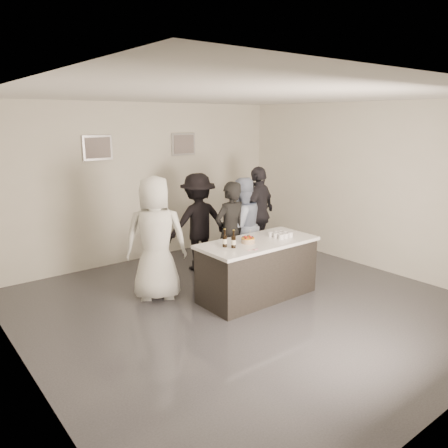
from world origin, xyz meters
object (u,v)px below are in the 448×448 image
at_px(beer_bottle_b, 234,239).
at_px(person_main_blue, 241,226).
at_px(person_guest_left, 156,238).
at_px(person_guest_right, 259,213).
at_px(cake, 248,241).
at_px(beer_bottle_a, 225,238).
at_px(bar_counter, 257,269).
at_px(person_guest_back, 198,222).
at_px(person_main_black, 230,233).

distance_m(beer_bottle_b, person_main_blue, 1.48).
distance_m(person_guest_left, person_guest_right, 2.59).
height_order(cake, person_main_blue, person_main_blue).
xyz_separation_m(beer_bottle_b, person_main_blue, (1.03, 1.04, -0.17)).
relative_size(person_main_blue, person_guest_right, 0.94).
xyz_separation_m(cake, beer_bottle_a, (-0.40, 0.05, 0.09)).
distance_m(bar_counter, person_guest_back, 1.67).
height_order(bar_counter, beer_bottle_a, beer_bottle_a).
height_order(person_guest_left, person_guest_back, person_guest_left).
relative_size(beer_bottle_a, person_main_blue, 0.15).
xyz_separation_m(person_guest_left, person_guest_right, (2.54, 0.49, -0.04)).
distance_m(beer_bottle_b, person_guest_right, 2.35).
height_order(person_main_black, person_guest_left, person_guest_left).
bearing_deg(bar_counter, person_guest_back, 89.13).
distance_m(beer_bottle_a, person_guest_left, 1.07).
bearing_deg(cake, person_guest_right, 42.93).
xyz_separation_m(cake, person_guest_back, (0.22, 1.61, -0.05)).
relative_size(person_main_black, person_guest_left, 0.90).
xyz_separation_m(beer_bottle_b, person_guest_back, (0.55, 1.67, -0.15)).
relative_size(person_guest_left, person_guest_back, 1.07).
bearing_deg(person_main_blue, person_main_black, 29.09).
bearing_deg(cake, person_main_black, 70.00).
xyz_separation_m(bar_counter, person_guest_left, (-1.23, 0.92, 0.50)).
relative_size(person_guest_right, person_guest_back, 1.03).
bearing_deg(person_guest_left, beer_bottle_a, 157.78).
xyz_separation_m(bar_counter, beer_bottle_a, (-0.59, 0.06, 0.58)).
xyz_separation_m(beer_bottle_a, person_main_black, (0.67, 0.71, -0.17)).
xyz_separation_m(bar_counter, beer_bottle_b, (-0.52, -0.05, 0.58)).
distance_m(beer_bottle_b, person_guest_left, 1.21).
bearing_deg(beer_bottle_a, person_main_black, 46.49).
bearing_deg(bar_counter, person_main_blue, 62.59).
distance_m(cake, person_guest_left, 1.38).
distance_m(beer_bottle_b, person_main_black, 1.04).
bearing_deg(person_main_black, person_guest_right, -155.88).
bearing_deg(person_guest_left, bar_counter, 174.14).
relative_size(beer_bottle_a, person_guest_back, 0.15).
relative_size(bar_counter, person_guest_left, 0.98).
bearing_deg(person_main_blue, cake, 56.65).
bearing_deg(bar_counter, cake, 177.67).
relative_size(beer_bottle_b, person_guest_back, 0.15).
relative_size(cake, person_main_black, 0.12).
height_order(bar_counter, person_main_blue, person_main_blue).
relative_size(beer_bottle_a, person_guest_left, 0.14).
bearing_deg(person_main_black, person_main_blue, -156.48).
distance_m(person_guest_left, person_guest_back, 1.44).
relative_size(bar_counter, beer_bottle_a, 7.15).
relative_size(cake, person_main_blue, 0.12).
bearing_deg(person_main_blue, beer_bottle_a, 42.42).
bearing_deg(person_guest_right, person_guest_back, -30.60).
bearing_deg(person_guest_left, beer_bottle_b, 157.01).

